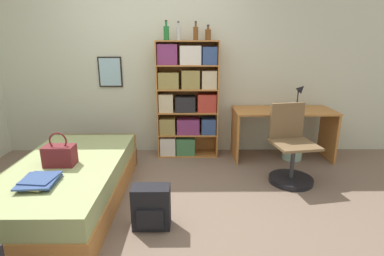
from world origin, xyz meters
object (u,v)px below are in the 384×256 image
at_px(bed, 69,182).
at_px(backpack, 151,207).
at_px(bookcase, 186,99).
at_px(bottle_brown, 178,33).
at_px(handbag, 60,155).
at_px(waste_bin, 292,151).
at_px(bottle_blue, 208,34).
at_px(desk_chair, 291,158).
at_px(bottle_green, 166,33).
at_px(bottle_clear, 196,33).
at_px(book_stack_on_bed, 40,181).
at_px(desk_lamp, 300,92).
at_px(desk, 283,123).

bearing_deg(bed, backpack, -27.76).
height_order(bookcase, bottle_brown, bottle_brown).
xyz_separation_m(handbag, waste_bin, (2.80, 1.21, -0.42)).
distance_m(handbag, backpack, 1.11).
relative_size(bottle_blue, desk_chair, 0.22).
xyz_separation_m(bookcase, bottle_brown, (-0.10, 0.01, 0.91)).
xyz_separation_m(bottle_green, bottle_brown, (0.16, 0.02, -0.00)).
bearing_deg(bottle_clear, backpack, -103.48).
bearing_deg(bookcase, waste_bin, -7.29).
bearing_deg(book_stack_on_bed, bookcase, 55.21).
xyz_separation_m(bottle_brown, desk_lamp, (1.71, -0.09, -0.80)).
bearing_deg(desk, book_stack_on_bed, -147.33).
xyz_separation_m(desk, desk_chair, (-0.11, -0.76, -0.22)).
distance_m(book_stack_on_bed, waste_bin, 3.27).
distance_m(bottle_clear, desk, 1.76).
xyz_separation_m(bookcase, desk_lamp, (1.61, -0.09, 0.11)).
bearing_deg(bottle_green, book_stack_on_bed, -119.13).
relative_size(bottle_brown, desk_lamp, 0.67).
bearing_deg(bottle_blue, bottle_clear, -162.22).
bearing_deg(bed, waste_bin, 22.61).
relative_size(handbag, waste_bin, 1.25).
bearing_deg(waste_bin, bookcase, 172.71).
distance_m(bottle_blue, backpack, 2.51).
relative_size(bookcase, waste_bin, 5.95).
distance_m(book_stack_on_bed, bottle_green, 2.45).
relative_size(bottle_blue, waste_bin, 0.74).
bearing_deg(bottle_green, waste_bin, -5.68).
height_order(handbag, desk, handbag).
height_order(bottle_clear, desk_chair, bottle_clear).
xyz_separation_m(bottle_blue, backpack, (-0.61, -1.89, -1.54)).
xyz_separation_m(book_stack_on_bed, bottle_brown, (1.18, 1.84, 1.29)).
bearing_deg(backpack, bed, 152.24).
xyz_separation_m(bookcase, bottle_blue, (0.30, 0.05, 0.89)).
distance_m(bookcase, bottle_green, 0.95).
relative_size(book_stack_on_bed, waste_bin, 1.36).
height_order(book_stack_on_bed, bookcase, bookcase).
height_order(bottle_clear, waste_bin, bottle_clear).
height_order(bed, bottle_clear, bottle_clear).
bearing_deg(handbag, waste_bin, 23.44).
relative_size(desk, backpack, 3.49).
distance_m(bed, bottle_brown, 2.34).
bearing_deg(desk_chair, bookcase, 144.67).
bearing_deg(book_stack_on_bed, desk_chair, 20.35).
height_order(bottle_blue, desk_lamp, bottle_blue).
distance_m(bottle_clear, desk_chair, 2.05).
relative_size(handbag, bottle_brown, 1.41).
relative_size(bottle_green, bottle_brown, 1.05).
relative_size(bottle_brown, bottle_blue, 1.20).
distance_m(bottle_green, desk_chair, 2.29).
relative_size(backpack, waste_bin, 1.44).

